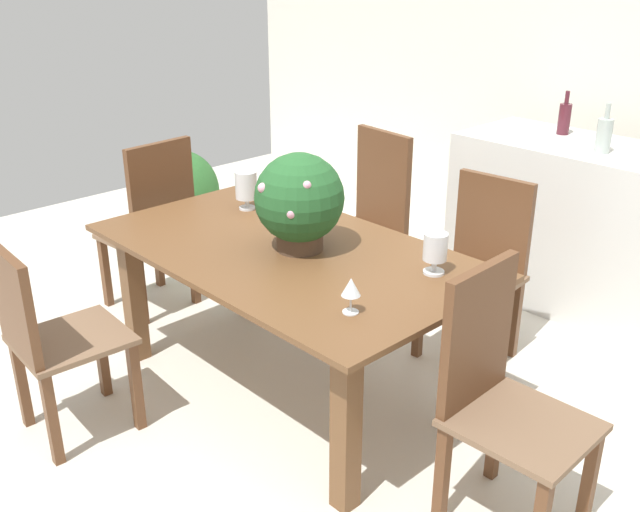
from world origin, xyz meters
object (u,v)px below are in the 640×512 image
at_px(chair_far_left, 370,213).
at_px(crystal_vase_center_near, 246,186).
at_px(chair_foot_end, 498,390).
at_px(potted_plant_floor, 182,194).
at_px(chair_near_left, 48,334).
at_px(flower_centerpiece, 299,200).
at_px(wine_glass, 351,288).
at_px(wine_bottle_dark, 604,135).
at_px(chair_head_end, 155,220).
at_px(wine_bottle_green, 564,118).
at_px(kitchen_counter, 593,229).
at_px(crystal_vase_left, 435,249).
at_px(chair_far_right, 481,259).
at_px(dining_table, 287,273).

height_order(chair_far_left, crystal_vase_center_near, chair_far_left).
distance_m(chair_foot_end, potted_plant_floor, 3.31).
bearing_deg(crystal_vase_center_near, chair_near_left, -83.62).
height_order(flower_centerpiece, wine_glass, flower_centerpiece).
height_order(wine_bottle_dark, potted_plant_floor, wine_bottle_dark).
distance_m(wine_glass, potted_plant_floor, 2.92).
relative_size(crystal_vase_center_near, wine_bottle_dark, 0.75).
distance_m(chair_head_end, wine_bottle_dark, 2.59).
bearing_deg(wine_bottle_green, kitchen_counter, -20.80).
xyz_separation_m(chair_near_left, chair_foot_end, (1.60, 0.99, 0.04)).
bearing_deg(wine_glass, chair_head_end, 172.16).
bearing_deg(chair_far_left, chair_head_end, -122.19).
bearing_deg(chair_far_left, crystal_vase_left, -29.58).
relative_size(chair_foot_end, crystal_vase_center_near, 4.93).
bearing_deg(chair_head_end, chair_near_left, 32.84).
distance_m(chair_far_right, crystal_vase_center_near, 1.30).
xyz_separation_m(chair_far_right, crystal_vase_left, (0.24, -0.72, 0.33)).
relative_size(dining_table, wine_bottle_dark, 6.71).
relative_size(dining_table, chair_head_end, 1.75).
distance_m(crystal_vase_center_near, potted_plant_floor, 1.66).
xyz_separation_m(flower_centerpiece, kitchen_counter, (0.50, 1.90, -0.50)).
bearing_deg(dining_table, chair_near_left, -112.99).
bearing_deg(wine_glass, crystal_vase_center_near, 159.60).
bearing_deg(chair_head_end, chair_far_left, 138.10).
distance_m(kitchen_counter, potted_plant_floor, 2.86).
height_order(chair_far_right, kitchen_counter, kitchen_counter).
distance_m(chair_far_right, kitchen_counter, 0.96).
relative_size(crystal_vase_center_near, wine_bottle_green, 0.79).
xyz_separation_m(chair_head_end, wine_bottle_dark, (1.76, 1.83, 0.51)).
bearing_deg(flower_centerpiece, crystal_vase_left, 21.65).
bearing_deg(chair_near_left, crystal_vase_center_near, -80.38).
distance_m(chair_head_end, flower_centerpiece, 1.30).
bearing_deg(flower_centerpiece, kitchen_counter, 75.24).
bearing_deg(flower_centerpiece, wine_glass, -25.06).
height_order(wine_glass, wine_bottle_dark, wine_bottle_dark).
xyz_separation_m(chair_head_end, chair_far_right, (1.59, 0.99, -0.04)).
xyz_separation_m(chair_foot_end, chair_head_end, (-2.36, 0.01, 0.02)).
xyz_separation_m(chair_far_left, kitchen_counter, (0.96, 0.93, -0.09)).
bearing_deg(chair_near_left, wine_bottle_dark, -106.20).
bearing_deg(flower_centerpiece, chair_far_right, 69.49).
bearing_deg(crystal_vase_left, chair_far_left, 144.93).
relative_size(chair_foot_end, wine_bottle_dark, 3.68).
relative_size(chair_foot_end, chair_far_right, 1.05).
bearing_deg(potted_plant_floor, crystal_vase_left, -9.92).
relative_size(flower_centerpiece, wine_bottle_dark, 1.64).
bearing_deg(kitchen_counter, wine_bottle_green, 159.20).
height_order(chair_foot_end, flower_centerpiece, flower_centerpiece).
bearing_deg(dining_table, chair_head_end, 179.61).
xyz_separation_m(wine_glass, wine_bottle_green, (-0.45, 2.32, 0.22)).
distance_m(chair_far_left, chair_foot_end, 1.89).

